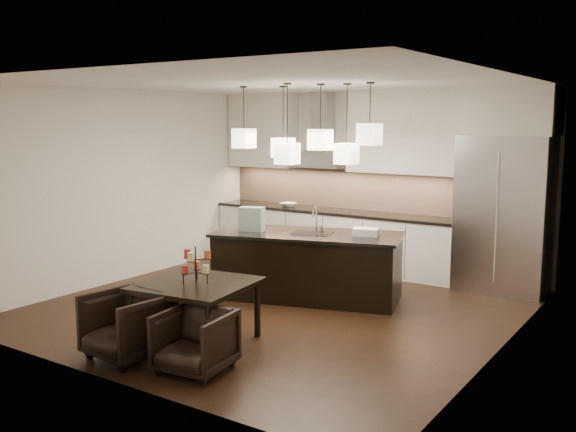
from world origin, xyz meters
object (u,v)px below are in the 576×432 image
Objects in this scene: dining_table at (197,313)px; armchair_left at (128,325)px; island_body at (307,267)px; armchair_right at (195,341)px; refrigerator at (504,214)px.

armchair_left is at bearing -119.21° from dining_table.
armchair_left is (-0.32, -2.86, -0.08)m from island_body.
dining_table is at bearing -107.69° from island_body.
dining_table is at bearing 123.28° from armchair_right.
armchair_left is (-0.28, -0.70, 0.00)m from dining_table.
dining_table reaches higher than armchair_right.
refrigerator is 0.90× the size of island_body.
island_body is 3.67× the size of armchair_right.
refrigerator is at bearing 54.81° from dining_table.
armchair_right is (0.48, -2.76, -0.12)m from island_body.
dining_table is at bearing 74.08° from armchair_left.
refrigerator is 1.95× the size of dining_table.
refrigerator is 5.26m from armchair_left.
armchair_left is (-2.37, -4.64, -0.74)m from refrigerator.
refrigerator is at bearing 68.97° from armchair_left.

